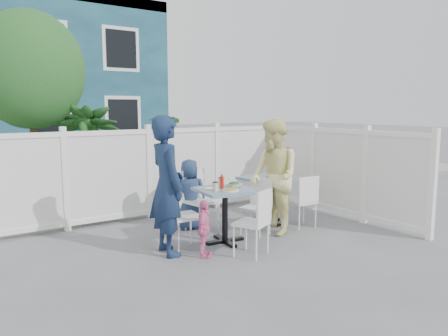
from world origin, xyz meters
TOP-DOWN VIEW (x-y plane):
  - ground at (0.00, 0.00)m, footprint 80.00×80.00m
  - near_sidewalk at (0.00, 3.80)m, footprint 24.00×2.60m
  - street at (0.00, 7.50)m, footprint 24.00×5.00m
  - far_sidewalk at (0.00, 10.60)m, footprint 24.00×1.60m
  - building at (-0.50, 14.00)m, footprint 11.00×6.00m
  - fence_back at (0.10, 2.40)m, footprint 5.86×0.08m
  - fence_right at (3.00, 0.60)m, footprint 0.08×3.66m
  - tree at (-1.60, 3.30)m, footprint 1.80×1.62m
  - potted_shrub_a at (-0.72, 3.10)m, footprint 1.47×1.47m
  - potted_shrub_b at (1.34, 3.00)m, footprint 1.90×1.75m
  - main_table at (0.39, 0.45)m, footprint 0.86×0.86m
  - spare_table at (1.59, 0.93)m, footprint 0.84×0.84m
  - chair_left at (-0.33, 0.53)m, footprint 0.46×0.48m
  - chair_right at (1.08, 0.54)m, footprint 0.50×0.50m
  - chair_back at (0.43, 1.26)m, footprint 0.50×0.49m
  - chair_near at (0.39, -0.28)m, footprint 0.54×0.53m
  - chair_spare at (1.93, 0.36)m, footprint 0.44×0.43m
  - man at (-0.52, 0.50)m, footprint 0.51×0.72m
  - woman at (1.31, 0.42)m, footprint 0.88×1.02m
  - boy at (0.33, 1.36)m, footprint 0.66×0.54m
  - toddler at (-0.20, 0.08)m, footprint 0.44×0.47m
  - plate_main at (0.37, 0.28)m, footprint 0.23×0.23m
  - plate_side at (0.22, 0.56)m, footprint 0.20×0.20m
  - salad_bowl at (0.57, 0.48)m, footprint 0.23×0.23m
  - coffee_cup_a at (0.19, 0.40)m, footprint 0.08×0.08m
  - coffee_cup_b at (0.47, 0.66)m, footprint 0.08×0.08m
  - ketchup_bottle at (0.38, 0.51)m, footprint 0.06×0.06m
  - salt_shaker at (0.32, 0.67)m, footprint 0.03×0.03m
  - pepper_shaker at (0.35, 0.69)m, footprint 0.03×0.03m

SIDE VIEW (x-z plane):
  - ground at x=0.00m, z-range 0.00..0.00m
  - street at x=0.00m, z-range 0.00..0.01m
  - near_sidewalk at x=0.00m, z-range 0.00..0.01m
  - far_sidewalk at x=0.00m, z-range 0.00..0.01m
  - toddler at x=-0.20m, z-range 0.00..0.77m
  - chair_right at x=1.08m, z-range 0.07..0.94m
  - chair_spare at x=1.93m, z-range 0.07..0.94m
  - chair_near at x=0.39m, z-range 0.07..0.98m
  - chair_left at x=-0.33m, z-range 0.08..1.05m
  - chair_back at x=0.43m, z-range 0.08..1.06m
  - boy at x=0.33m, z-range 0.00..1.16m
  - spare_table at x=1.59m, z-range 0.22..1.03m
  - main_table at x=0.39m, z-range 0.22..1.03m
  - fence_right at x=3.00m, z-range -0.02..1.58m
  - fence_back at x=0.10m, z-range -0.02..1.58m
  - plate_side at x=0.22m, z-range 0.80..0.82m
  - plate_main at x=0.37m, z-range 0.80..0.82m
  - salad_bowl at x=0.57m, z-range 0.80..0.86m
  - salt_shaker at x=0.32m, z-range 0.80..0.87m
  - pepper_shaker at x=0.35m, z-range 0.80..0.88m
  - coffee_cup_a at x=0.19m, z-range 0.80..0.92m
  - coffee_cup_b at x=0.47m, z-range 0.80..0.93m
  - potted_shrub_b at x=1.34m, z-range 0.00..1.78m
  - ketchup_bottle at x=0.38m, z-range 0.80..0.98m
  - woman at x=1.31m, z-range 0.00..1.81m
  - man at x=-0.52m, z-range 0.00..1.88m
  - potted_shrub_a at x=-0.72m, z-range 0.00..2.03m
  - tree at x=-1.60m, z-range 0.80..4.39m
  - building at x=-0.50m, z-range 0.00..6.00m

